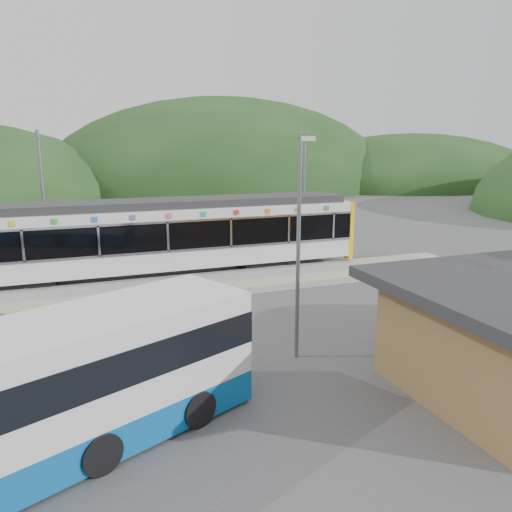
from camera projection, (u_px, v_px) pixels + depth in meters
name	position (u px, v px, depth m)	size (l,w,h in m)	color
ground	(237.00, 309.00, 19.56)	(120.00, 120.00, 0.00)	#4C4C4F
hills	(316.00, 266.00, 26.51)	(146.00, 149.00, 26.00)	#1E3D19
platform	(214.00, 284.00, 22.54)	(26.00, 3.20, 0.30)	#9E9E99
yellow_line	(222.00, 288.00, 21.32)	(26.00, 0.10, 0.01)	yellow
train	(152.00, 235.00, 23.82)	(20.44, 3.01, 3.74)	black
catenary_mast_west	(44.00, 201.00, 24.18)	(0.18, 1.80, 7.00)	slate
catenary_mast_east	(304.00, 191.00, 28.97)	(0.18, 1.80, 7.00)	slate
bus	(8.00, 411.00, 9.45)	(10.63, 6.51, 2.88)	#0B5CAA
lamp_post	(301.00, 229.00, 14.20)	(0.39, 1.19, 6.67)	slate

